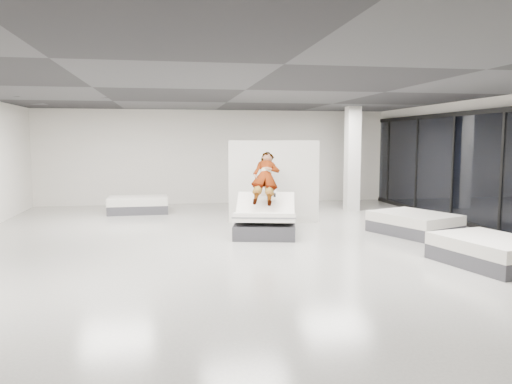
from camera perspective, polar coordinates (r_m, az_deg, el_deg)
The scene contains 10 objects.
room at distance 10.31m, azimuth -1.17°, elevation 2.72°, with size 14.00×14.04×3.20m.
hero_bed at distance 11.56m, azimuth 1.05°, elevation -3.27°, with size 1.73×2.07×1.03m.
person at distance 11.77m, azimuth 1.12°, elevation 0.91°, with size 0.64×0.42×1.76m, color slate.
remote at distance 11.44m, azimuth 2.15°, elevation -0.35°, with size 0.05×0.14×0.03m, color black.
divider_panel at distance 13.18m, azimuth 2.05°, elevation 1.19°, with size 2.39×0.11×2.17m, color silver.
flat_bed_right_far at distance 12.20m, azimuth 17.62°, elevation -3.45°, with size 1.93×2.17×0.49m.
flat_bed_right_near at distance 9.69m, azimuth 25.24°, elevation -6.16°, with size 1.71×2.04×0.49m.
flat_bed_left_far at distance 15.46m, azimuth -13.32°, elevation -1.41°, with size 1.78×1.36×0.48m.
column at distance 15.70m, azimuth 10.94°, elevation 3.74°, with size 0.40×0.40×3.20m, color silver.
storefront_glazing at distance 12.62m, azimuth 26.38°, elevation 2.02°, with size 0.12×13.40×2.92m.
Camera 1 is at (-1.53, -10.18, 2.19)m, focal length 35.00 mm.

